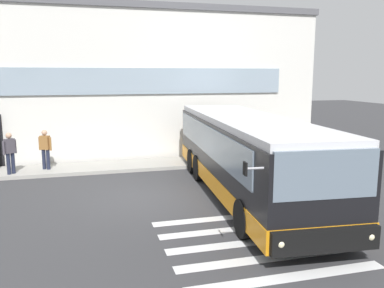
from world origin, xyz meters
name	(u,v)px	position (x,y,z in m)	size (l,w,h in m)	color
ground_plane	(146,199)	(0.00, 0.00, -0.01)	(80.00, 90.00, 0.02)	#353538
bay_paint_stripes	(253,242)	(2.00, -4.20, 0.00)	(4.40, 3.96, 0.01)	silver
terminal_building	(104,82)	(-0.68, 11.59, 3.68)	(21.31, 13.80, 7.38)	silver
boarding_curb	(130,166)	(0.00, 4.80, 0.07)	(23.51, 2.00, 0.15)	#9E9B93
bus_main_foreground	(246,157)	(3.34, -0.43, 1.33)	(3.84, 11.09, 2.70)	black
passenger_near_column	(9,150)	(-4.83, 4.25, 1.11)	(0.52, 0.51, 1.68)	#1E2338
passenger_by_doorway	(45,148)	(-3.52, 4.72, 1.08)	(0.53, 0.38, 1.68)	#1E2338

